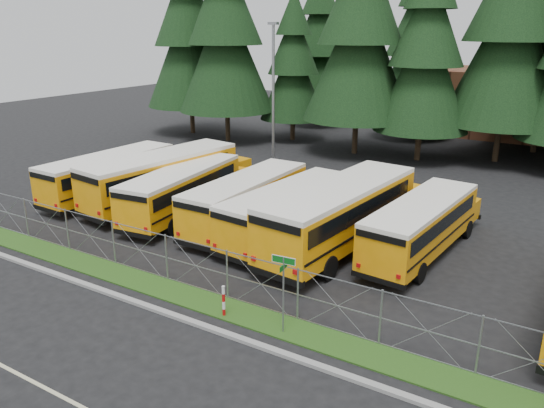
{
  "coord_description": "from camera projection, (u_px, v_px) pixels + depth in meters",
  "views": [
    {
      "loc": [
        9.73,
        -15.49,
        9.78
      ],
      "look_at": [
        -2.07,
        4.0,
        2.18
      ],
      "focal_mm": 35.0,
      "sensor_mm": 36.0,
      "label": 1
    }
  ],
  "objects": [
    {
      "name": "conifer_3",
      "position": [
        360.0,
        32.0,
        40.5
      ],
      "size": [
        8.56,
        8.56,
        18.94
      ],
      "primitive_type": null,
      "color": "black",
      "rests_on": "ground"
    },
    {
      "name": "grass_verge",
      "position": [
        239.0,
        313.0,
        19.05
      ],
      "size": [
        50.0,
        1.4,
        0.06
      ],
      "primitive_type": "cube",
      "color": "#1C3F12",
      "rests_on": "ground"
    },
    {
      "name": "conifer_10",
      "position": [
        319.0,
        48.0,
        53.7
      ],
      "size": [
        7.07,
        7.07,
        15.64
      ],
      "primitive_type": null,
      "color": "black",
      "rests_on": "ground"
    },
    {
      "name": "bus_2",
      "position": [
        186.0,
        191.0,
        28.77
      ],
      "size": [
        3.44,
        10.28,
        2.64
      ],
      "primitive_type": null,
      "rotation": [
        0.0,
        0.0,
        0.11
      ],
      "color": "orange",
      "rests_on": "ground"
    },
    {
      "name": "bus_6",
      "position": [
        424.0,
        227.0,
        23.7
      ],
      "size": [
        3.25,
        10.03,
        2.58
      ],
      "primitive_type": null,
      "rotation": [
        0.0,
        0.0,
        -0.1
      ],
      "color": "orange",
      "rests_on": "ground"
    },
    {
      "name": "ground",
      "position": [
        264.0,
        294.0,
        20.44
      ],
      "size": [
        120.0,
        120.0,
        0.0
      ],
      "primitive_type": "plane",
      "color": "black",
      "rests_on": "ground"
    },
    {
      "name": "street_sign",
      "position": [
        283.0,
        278.0,
        17.22
      ],
      "size": [
        0.84,
        0.55,
        2.81
      ],
      "color": "gray",
      "rests_on": "ground"
    },
    {
      "name": "conifer_4",
      "position": [
        426.0,
        56.0,
        38.76
      ],
      "size": [
        7.09,
        7.09,
        15.68
      ],
      "primitive_type": null,
      "color": "black",
      "rests_on": "ground"
    },
    {
      "name": "conifer_1",
      "position": [
        225.0,
        34.0,
        45.45
      ],
      "size": [
        8.38,
        8.38,
        18.54
      ],
      "primitive_type": null,
      "color": "black",
      "rests_on": "ground"
    },
    {
      "name": "bus_5",
      "position": [
        345.0,
        216.0,
        24.42
      ],
      "size": [
        4.01,
        12.01,
        3.09
      ],
      "primitive_type": null,
      "rotation": [
        0.0,
        0.0,
        -0.11
      ],
      "color": "orange",
      "rests_on": "ground"
    },
    {
      "name": "curb",
      "position": [
        216.0,
        330.0,
        17.9
      ],
      "size": [
        50.0,
        0.25,
        0.12
      ],
      "primitive_type": "cube",
      "color": "gray",
      "rests_on": "ground"
    },
    {
      "name": "conifer_2",
      "position": [
        293.0,
        67.0,
        46.65
      ],
      "size": [
        5.9,
        5.9,
        13.04
      ],
      "primitive_type": null,
      "color": "black",
      "rests_on": "ground"
    },
    {
      "name": "bus_0",
      "position": [
        114.0,
        176.0,
        31.81
      ],
      "size": [
        2.76,
        10.29,
        2.68
      ],
      "primitive_type": null,
      "rotation": [
        0.0,
        0.0,
        -0.03
      ],
      "color": "orange",
      "rests_on": "ground"
    },
    {
      "name": "bus_1",
      "position": [
        167.0,
        179.0,
        30.59
      ],
      "size": [
        4.2,
        11.68,
        3.0
      ],
      "primitive_type": null,
      "rotation": [
        0.0,
        0.0,
        -0.13
      ],
      "color": "orange",
      "rests_on": "ground"
    },
    {
      "name": "conifer_5",
      "position": [
        513.0,
        28.0,
        37.76
      ],
      "size": [
        8.85,
        8.85,
        19.57
      ],
      "primitive_type": null,
      "color": "black",
      "rests_on": "ground"
    },
    {
      "name": "conifer_11",
      "position": [
        418.0,
        46.0,
        46.98
      ],
      "size": [
        7.41,
        7.41,
        16.39
      ],
      "primitive_type": null,
      "color": "black",
      "rests_on": "ground"
    },
    {
      "name": "light_standard",
      "position": [
        273.0,
        92.0,
        36.8
      ],
      "size": [
        0.7,
        0.35,
        10.14
      ],
      "color": "gray",
      "rests_on": "ground"
    },
    {
      "name": "conifer_0",
      "position": [
        188.0,
        36.0,
        49.07
      ],
      "size": [
        8.18,
        8.18,
        18.08
      ],
      "primitive_type": null,
      "color": "black",
      "rests_on": "ground"
    },
    {
      "name": "chainlink_fence",
      "position": [
        250.0,
        281.0,
        19.31
      ],
      "size": [
        44.0,
        0.1,
        2.0
      ],
      "primitive_type": null,
      "color": "gray",
      "rests_on": "ground"
    },
    {
      "name": "bus_4",
      "position": [
        292.0,
        212.0,
        25.62
      ],
      "size": [
        3.32,
        10.1,
        2.6
      ],
      "primitive_type": null,
      "rotation": [
        0.0,
        0.0,
        -0.1
      ],
      "color": "orange",
      "rests_on": "ground"
    },
    {
      "name": "bus_3",
      "position": [
        250.0,
        201.0,
        27.2
      ],
      "size": [
        2.4,
        10.05,
        2.63
      ],
      "primitive_type": null,
      "rotation": [
        0.0,
        0.0,
        -0.0
      ],
      "color": "orange",
      "rests_on": "ground"
    },
    {
      "name": "striped_bollard",
      "position": [
        224.0,
        301.0,
        18.69
      ],
      "size": [
        0.11,
        0.11,
        1.2
      ],
      "primitive_type": "cylinder",
      "color": "#B20C0C",
      "rests_on": "ground"
    }
  ]
}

